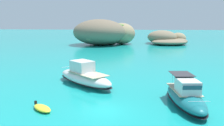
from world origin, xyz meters
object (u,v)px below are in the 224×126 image
at_px(islet_large, 104,34).
at_px(islet_small, 165,38).
at_px(motorboat_white, 84,77).
at_px(dinghy_tender, 42,108).
at_px(motorboat_teal, 185,96).

bearing_deg(islet_large, islet_small, 10.63).
height_order(motorboat_white, dinghy_tender, motorboat_white).
xyz_separation_m(islet_small, motorboat_white, (-18.22, -57.52, -1.00)).
xyz_separation_m(islet_small, dinghy_tender, (-20.37, -66.97, -1.81)).
xyz_separation_m(islet_large, motorboat_teal, (15.03, -60.34, -2.91)).
bearing_deg(motorboat_teal, dinghy_tender, -169.41).
bearing_deg(islet_small, dinghy_tender, -106.92).
relative_size(islet_small, motorboat_white, 1.98).
height_order(islet_large, motorboat_white, islet_large).
height_order(motorboat_teal, motorboat_white, motorboat_white).
height_order(islet_large, islet_small, islet_large).
xyz_separation_m(motorboat_teal, dinghy_tender, (-13.66, -2.55, -0.68)).
bearing_deg(dinghy_tender, islet_large, 91.25).
distance_m(islet_small, motorboat_white, 60.34).
bearing_deg(motorboat_white, motorboat_teal, -30.94).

